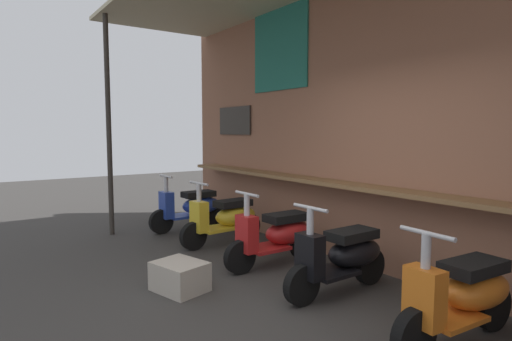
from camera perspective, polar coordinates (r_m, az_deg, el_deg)
ground_plane at (r=4.02m, az=0.96°, el=-19.53°), size 26.57×26.57×0.00m
market_stall_facade at (r=4.99m, az=18.87°, el=9.14°), size 9.49×2.43×3.70m
scooter_blue at (r=7.39m, az=-8.55°, el=-4.86°), size 0.46×1.40×0.97m
scooter_yellow at (r=6.41m, az=-3.98°, el=-6.40°), size 0.50×1.40×0.97m
scooter_red at (r=5.38m, az=3.07°, el=-8.66°), size 0.46×1.40×0.97m
scooter_black at (r=4.59m, az=11.75°, el=-11.23°), size 0.46×1.40×0.97m
scooter_orange at (r=3.88m, az=26.23°, el=-14.84°), size 0.49×1.40×0.97m
merchandise_crate at (r=4.68m, az=-10.25°, el=-13.89°), size 0.63×0.55×0.31m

